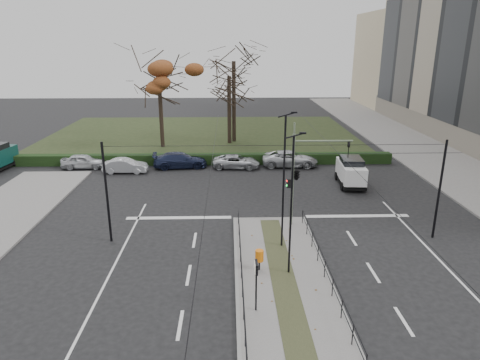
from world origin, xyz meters
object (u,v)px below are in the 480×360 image
object	(u,v)px
bare_tree_center	(234,67)
info_panel	(256,273)
parked_car_fifth	(290,159)
rust_tree	(158,67)
streetlamp_median_near	(292,205)
parked_car_second	(125,166)
streetlamp_median_far	(284,181)
litter_bin	(259,256)
white_van	(351,171)
traffic_light	(298,173)
parked_car_third	(180,160)
parked_car_first	(83,161)
bare_tree_near	(229,81)
parked_car_fourth	(236,162)

from	to	relation	value
bare_tree_center	info_panel	bearing A→B (deg)	-89.13
parked_car_fifth	rust_tree	bearing A→B (deg)	61.57
streetlamp_median_near	rust_tree	xyz separation A→B (m)	(-10.37, 27.73, 4.90)
info_panel	parked_car_second	bearing A→B (deg)	116.17
info_panel	rust_tree	distance (m)	32.72
rust_tree	parked_car_second	bearing A→B (deg)	-101.18
parked_car_second	parked_car_fifth	distance (m)	15.14
parked_car_second	bare_tree_center	distance (m)	17.64
streetlamp_median_far	streetlamp_median_near	bearing A→B (deg)	-90.01
litter_bin	parked_car_second	distance (m)	20.78
bare_tree_center	parked_car_fifth	bearing A→B (deg)	-64.08
white_van	bare_tree_center	xyz separation A→B (m)	(-9.31, 16.28, 7.30)
traffic_light	parked_car_third	distance (m)	16.33
traffic_light	parked_car_fifth	bearing A→B (deg)	83.83
rust_tree	parked_car_fifth	world-z (taller)	rust_tree
parked_car_first	parked_car_third	xyz separation A→B (m)	(8.96, -0.00, 0.05)
rust_tree	bare_tree_center	bearing A→B (deg)	18.18
traffic_light	streetlamp_median_far	xyz separation A→B (m)	(-1.29, -3.15, 0.51)
info_panel	streetlamp_median_far	distance (m)	6.72
parked_car_second	white_van	world-z (taller)	white_van
streetlamp_median_far	bare_tree_center	distance (m)	27.84
streetlamp_median_far	parked_car_third	distance (m)	18.53
bare_tree_center	parked_car_first	bearing A→B (deg)	-142.67
parked_car_third	parked_car_fifth	world-z (taller)	parked_car_fifth
rust_tree	bare_tree_near	xyz separation A→B (m)	(7.45, 1.61, -1.62)
streetlamp_median_far	white_van	world-z (taller)	streetlamp_median_far
parked_car_first	info_panel	bearing A→B (deg)	-149.67
white_van	bare_tree_near	size ratio (longest dim) A/B	0.43
parked_car_third	rust_tree	world-z (taller)	rust_tree
rust_tree	info_panel	bearing A→B (deg)	-74.61
parked_car_fifth	parked_car_third	bearing A→B (deg)	93.88
streetlamp_median_near	parked_car_second	xyz separation A→B (m)	(-12.28, 18.06, -3.14)
parked_car_fourth	parked_car_fifth	size ratio (longest dim) A/B	0.84
parked_car_first	bare_tree_near	world-z (taller)	bare_tree_near
parked_car_first	parked_car_fifth	distance (m)	19.27
info_panel	parked_car_fifth	world-z (taller)	info_panel
bare_tree_near	streetlamp_median_far	bearing A→B (deg)	-83.70
traffic_light	info_panel	size ratio (longest dim) A/B	2.51
parked_car_first	rust_tree	xyz separation A→B (m)	(6.14, 8.15, 8.02)
litter_bin	parked_car_second	size ratio (longest dim) A/B	0.28
litter_bin	traffic_light	bearing A→B (deg)	64.64
bare_tree_center	white_van	bearing A→B (deg)	-60.22
info_panel	streetlamp_median_near	size ratio (longest dim) A/B	0.32
streetlamp_median_near	bare_tree_near	size ratio (longest dim) A/B	0.72
streetlamp_median_far	rust_tree	xyz separation A→B (m)	(-10.37, 24.75, 4.66)
traffic_light	parked_car_fifth	distance (m)	14.01
litter_bin	bare_tree_near	world-z (taller)	bare_tree_near
streetlamp_median_near	parked_car_fifth	bearing A→B (deg)	82.05
parked_car_third	bare_tree_near	xyz separation A→B (m)	(4.63, 9.76, 6.35)
streetlamp_median_near	rust_tree	distance (m)	30.01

